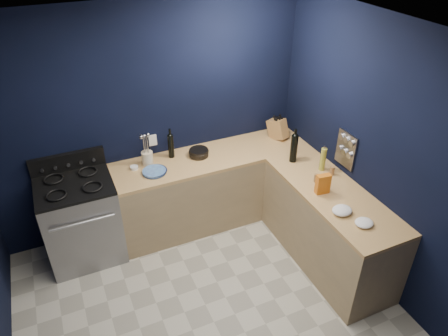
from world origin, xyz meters
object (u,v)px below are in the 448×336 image
knife_block (278,129)px  crouton_bag (323,184)px  gas_range (82,221)px  utensil_crock (147,158)px  plate_stack (154,172)px

knife_block → crouton_bag: (-0.17, -1.17, -0.01)m
gas_range → utensil_crock: utensil_crock is taller
utensil_crock → crouton_bag: size_ratio=0.75×
gas_range → plate_stack: bearing=-4.4°
utensil_crock → gas_range: bearing=-170.8°
plate_stack → knife_block: 1.61m
crouton_bag → utensil_crock: bearing=147.1°
plate_stack → crouton_bag: crouton_bag is taller
plate_stack → utensil_crock: 0.20m
plate_stack → crouton_bag: 1.76m
plate_stack → utensil_crock: size_ratio=1.61×
knife_block → crouton_bag: 1.18m
gas_range → utensil_crock: bearing=9.2°
utensil_crock → knife_block: knife_block is taller
plate_stack → crouton_bag: size_ratio=1.22×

